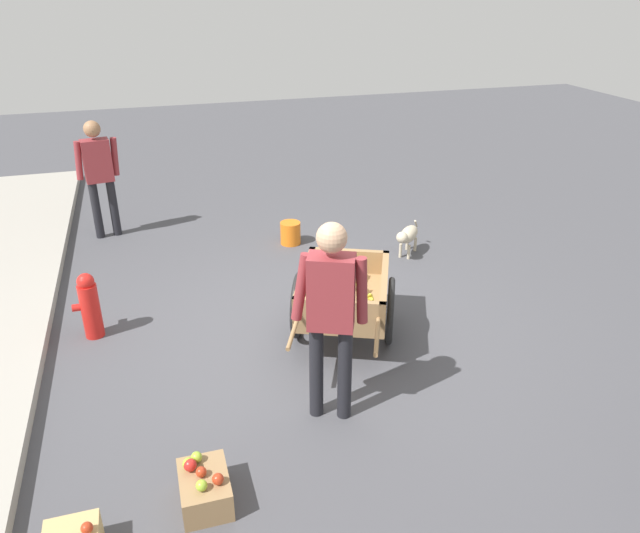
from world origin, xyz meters
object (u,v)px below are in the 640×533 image
object	(u,v)px
apple_crate	(204,487)
bystander_person	(99,170)
fire_hydrant	(90,305)
plastic_bucket	(290,233)
fruit_cart	(344,297)
dog	(408,235)
vendor_person	(331,307)

from	to	relation	value
apple_crate	bystander_person	size ratio (longest dim) A/B	0.29
fire_hydrant	plastic_bucket	world-z (taller)	fire_hydrant
fruit_cart	fire_hydrant	xyz separation A→B (m)	(0.72, 2.31, -0.11)
plastic_bucket	bystander_person	xyz separation A→B (m)	(0.95, 2.28, 0.77)
fruit_cart	plastic_bucket	distance (m)	2.36
fruit_cart	plastic_bucket	size ratio (longest dim) A/B	6.23
dog	apple_crate	distance (m)	4.32
vendor_person	fire_hydrant	xyz separation A→B (m)	(1.77, 1.84, -0.65)
fruit_cart	vendor_person	xyz separation A→B (m)	(-1.04, 0.46, 0.54)
dog	plastic_bucket	bearing A→B (deg)	59.15
vendor_person	fire_hydrant	world-z (taller)	vendor_person
bystander_person	vendor_person	bearing A→B (deg)	-158.00
fruit_cart	dog	distance (m)	2.08
dog	apple_crate	xyz separation A→B (m)	(-3.21, 2.89, -0.15)
plastic_bucket	bystander_person	bearing A→B (deg)	67.37
fruit_cart	vendor_person	size ratio (longest dim) A/B	1.10
apple_crate	bystander_person	bearing A→B (deg)	7.90
bystander_person	fire_hydrant	bearing A→B (deg)	177.88
vendor_person	bystander_person	bearing A→B (deg)	22.00
vendor_person	dog	bearing A→B (deg)	-35.03
plastic_bucket	fruit_cart	bearing A→B (deg)	178.45
fruit_cart	bystander_person	world-z (taller)	bystander_person
vendor_person	apple_crate	size ratio (longest dim) A/B	3.74
vendor_person	plastic_bucket	bearing A→B (deg)	-8.86
vendor_person	plastic_bucket	size ratio (longest dim) A/B	5.64
dog	bystander_person	world-z (taller)	bystander_person
plastic_bucket	apple_crate	distance (m)	4.30
plastic_bucket	fire_hydrant	bearing A→B (deg)	124.27
vendor_person	fruit_cart	bearing A→B (deg)	-23.94
fruit_cart	apple_crate	world-z (taller)	fruit_cart
apple_crate	plastic_bucket	bearing A→B (deg)	-21.73
dog	fruit_cart	bearing A→B (deg)	138.88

